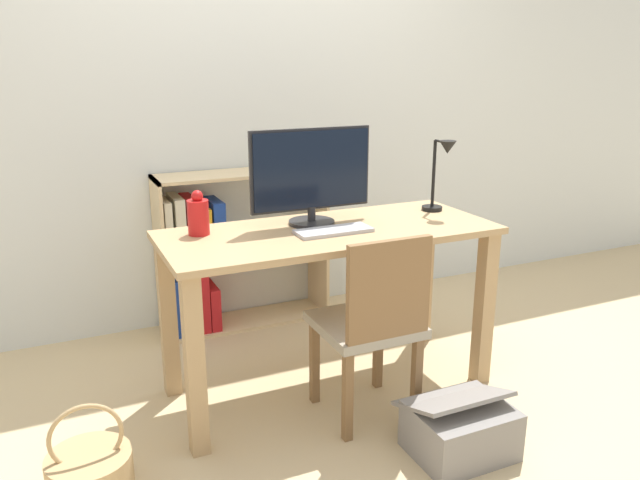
% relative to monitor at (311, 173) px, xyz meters
% --- Properties ---
extents(ground_plane, '(10.00, 10.00, 0.00)m').
position_rel_monitor_xyz_m(ground_plane, '(0.04, -0.11, -1.00)').
color(ground_plane, '#CCB284').
extents(wall_back, '(8.00, 0.05, 2.60)m').
position_rel_monitor_xyz_m(wall_back, '(0.04, 0.94, 0.30)').
color(wall_back, silver).
rests_on(wall_back, ground_plane).
extents(desk, '(1.47, 0.61, 0.77)m').
position_rel_monitor_xyz_m(desk, '(0.04, -0.11, -0.38)').
color(desk, tan).
rests_on(desk, ground_plane).
extents(monitor, '(0.57, 0.21, 0.43)m').
position_rel_monitor_xyz_m(monitor, '(0.00, 0.00, 0.00)').
color(monitor, '#232326').
rests_on(monitor, desk).
extents(keyboard, '(0.33, 0.13, 0.02)m').
position_rel_monitor_xyz_m(keyboard, '(0.03, -0.17, -0.22)').
color(keyboard, '#B2B2B7').
rests_on(keyboard, desk).
extents(vase, '(0.09, 0.09, 0.19)m').
position_rel_monitor_xyz_m(vase, '(-0.50, 0.04, -0.15)').
color(vase, red).
rests_on(vase, desk).
extents(desk_lamp, '(0.10, 0.19, 0.35)m').
position_rel_monitor_xyz_m(desk_lamp, '(0.65, -0.06, -0.02)').
color(desk_lamp, black).
rests_on(desk_lamp, desk).
extents(chair, '(0.40, 0.40, 0.83)m').
position_rel_monitor_xyz_m(chair, '(0.08, -0.43, -0.55)').
color(chair, '#9E937F').
rests_on(chair, ground_plane).
extents(bookshelf, '(0.95, 0.28, 0.89)m').
position_rel_monitor_xyz_m(bookshelf, '(-0.27, 0.77, -0.59)').
color(bookshelf, '#D8BC8C').
rests_on(bookshelf, ground_plane).
extents(basket, '(0.29, 0.29, 0.37)m').
position_rel_monitor_xyz_m(basket, '(-1.05, -0.47, -0.91)').
color(basket, tan).
rests_on(basket, ground_plane).
extents(storage_box, '(0.39, 0.36, 0.27)m').
position_rel_monitor_xyz_m(storage_box, '(0.28, -0.79, -0.89)').
color(storage_box, gray).
rests_on(storage_box, ground_plane).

